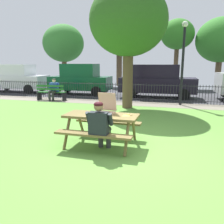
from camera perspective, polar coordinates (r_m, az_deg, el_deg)
name	(u,v)px	position (r m, az deg, el deg)	size (l,w,h in m)	color
ground	(140,132)	(6.90, 7.00, -5.01)	(28.00, 11.08, 0.02)	#5E943B
cobblestone_walkway	(155,105)	(11.59, 10.70, 1.84)	(28.00, 1.40, 0.01)	gray
street_asphalt	(161,94)	(15.75, 12.11, 4.42)	(28.00, 7.03, 0.01)	#38383D
picnic_table_foreground	(101,121)	(5.66, -2.68, -2.33)	(1.81, 1.50, 0.79)	brown
pizza_box_open	(105,109)	(5.65, -1.76, 0.73)	(0.52, 0.58, 0.52)	tan
pizza_slice_on_table	(127,115)	(5.53, 3.76, -0.77)	(0.24, 0.25, 0.02)	#E3CA49
adult_at_table	(100,124)	(5.14, -2.99, -3.12)	(0.61, 0.59, 1.19)	#393939
iron_fence_streetside	(157,93)	(12.20, 11.09, 4.69)	(20.61, 0.03, 0.97)	black
park_bench_left	(51,93)	(13.16, -14.91, 4.69)	(1.62, 0.55, 0.85)	#226024
person_on_park_bench	(54,88)	(13.07, -14.35, 5.74)	(0.62, 0.60, 1.19)	#282828
lamp_post_walkway	(183,55)	(11.61, 17.33, 13.45)	(0.28, 0.28, 3.91)	black
tree_near_table	(128,21)	(10.56, 4.12, 21.62)	(3.37, 3.37, 5.33)	brown
parked_car_far_left	(15,78)	(17.75, -22.94, 7.86)	(4.49, 2.11, 1.94)	white
parked_car_left	(80,79)	(15.16, -7.87, 8.16)	(3.96, 1.94, 1.98)	#0F4D29
parked_car_center	(157,81)	(13.95, 11.19, 7.70)	(4.43, 1.98, 1.94)	black
far_tree_left	(63,44)	(23.11, -12.01, 16.35)	(3.86, 3.86, 5.62)	brown
far_tree_midleft	(119,37)	(21.22, 1.86, 18.17)	(3.49, 3.49, 5.91)	brown
far_tree_center	(177,35)	(20.60, 16.02, 17.96)	(2.72, 2.72, 5.59)	brown
far_tree_midright	(221,40)	(20.80, 25.53, 15.83)	(3.87, 3.87, 5.56)	brown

